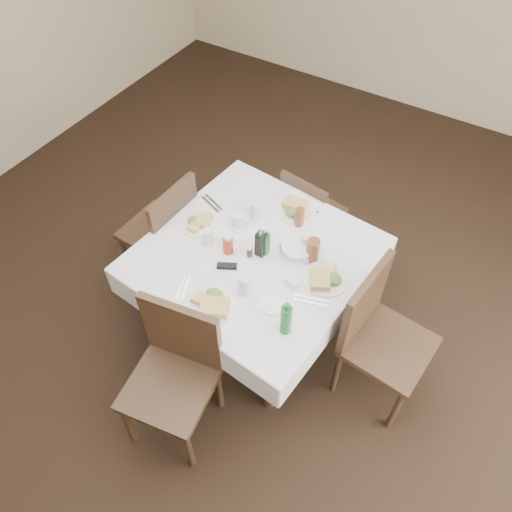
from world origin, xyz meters
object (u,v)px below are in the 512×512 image
at_px(ketchup_bottle, 228,244).
at_px(chair_west, 166,228).
at_px(oil_cruet_green, 265,243).
at_px(green_bottle, 286,319).
at_px(water_w, 208,237).
at_px(bread_basket, 297,250).
at_px(chair_north, 308,211).
at_px(water_n, 256,211).
at_px(dining_table, 255,261).
at_px(oil_cruet_dark, 261,243).
at_px(chair_east, 377,330).
at_px(water_e, 307,243).
at_px(chair_south, 176,366).
at_px(water_s, 245,285).
at_px(coffee_mug, 239,221).

bearing_deg(ketchup_bottle, chair_west, 170.81).
distance_m(oil_cruet_green, green_bottle, 0.59).
xyz_separation_m(water_w, bread_basket, (0.53, 0.22, -0.02)).
distance_m(chair_north, water_n, 0.65).
bearing_deg(chair_west, chair_north, 44.48).
bearing_deg(dining_table, green_bottle, -41.94).
bearing_deg(dining_table, chair_west, 178.27).
bearing_deg(oil_cruet_dark, oil_cruet_green, 60.84).
distance_m(chair_east, water_e, 0.68).
distance_m(chair_south, water_e, 1.10).
relative_size(water_s, ketchup_bottle, 1.03).
bearing_deg(water_e, water_n, 170.01).
distance_m(chair_north, chair_east, 1.19).
relative_size(chair_north, chair_east, 0.81).
distance_m(oil_cruet_green, ketchup_bottle, 0.23).
xyz_separation_m(chair_east, oil_cruet_dark, (-0.84, 0.03, 0.28)).
distance_m(water_e, oil_cruet_dark, 0.30).
xyz_separation_m(chair_north, oil_cruet_green, (0.05, -0.75, 0.38)).
height_order(chair_east, ketchup_bottle, chair_east).
height_order(water_n, water_e, water_n).
xyz_separation_m(chair_north, water_e, (0.27, -0.59, 0.35)).
distance_m(chair_west, green_bottle, 1.33).
height_order(bread_basket, coffee_mug, coffee_mug).
bearing_deg(green_bottle, chair_north, 110.54).
distance_m(chair_south, ketchup_bottle, 0.81).
bearing_deg(water_e, dining_table, -144.42).
bearing_deg(coffee_mug, chair_east, -8.54).
relative_size(dining_table, chair_north, 1.76).
xyz_separation_m(oil_cruet_dark, coffee_mug, (-0.25, 0.14, -0.06)).
distance_m(chair_south, green_bottle, 0.70).
xyz_separation_m(water_s, coffee_mug, (-0.33, 0.45, -0.03)).
xyz_separation_m(dining_table, bread_basket, (0.23, 0.14, 0.12)).
xyz_separation_m(chair_west, ketchup_bottle, (0.62, -0.10, 0.28)).
relative_size(oil_cruet_green, ketchup_bottle, 1.47).
xyz_separation_m(ketchup_bottle, coffee_mug, (-0.06, 0.23, -0.02)).
bearing_deg(oil_cruet_dark, water_s, -75.77).
bearing_deg(water_e, chair_east, -18.74).
xyz_separation_m(chair_east, chair_west, (-1.65, 0.04, -0.03)).
bearing_deg(chair_east, chair_south, -137.52).
bearing_deg(chair_south, chair_north, 89.12).
relative_size(water_n, bread_basket, 0.64).
relative_size(chair_south, ketchup_bottle, 6.99).
height_order(chair_west, green_bottle, green_bottle).
bearing_deg(chair_north, coffee_mug, -109.09).
bearing_deg(chair_north, ketchup_bottle, -100.16).
bearing_deg(chair_west, coffee_mug, 12.92).
height_order(chair_south, bread_basket, chair_south).
bearing_deg(dining_table, water_s, -68.93).
relative_size(water_e, coffee_mug, 0.86).
bearing_deg(water_w, water_n, 67.32).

